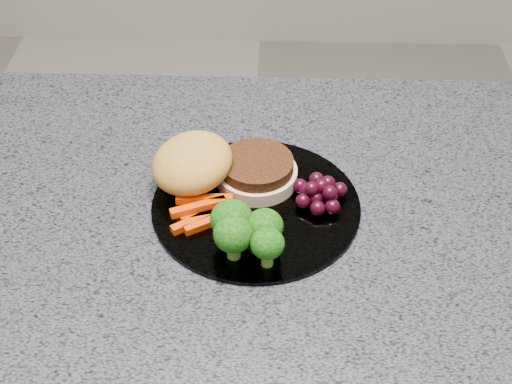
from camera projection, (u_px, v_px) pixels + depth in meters
countertop at (216, 217)px, 0.91m from camera, size 1.20×0.60×0.04m
plate at (256, 206)px, 0.89m from camera, size 0.26×0.26×0.01m
burger at (215, 169)px, 0.90m from camera, size 0.22×0.15×0.06m
carrot_sticks at (204, 211)px, 0.86m from camera, size 0.08×0.07×0.02m
broccoli at (245, 230)px, 0.80m from camera, size 0.09×0.08×0.06m
grape_bunch at (320, 192)px, 0.88m from camera, size 0.07×0.06×0.03m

